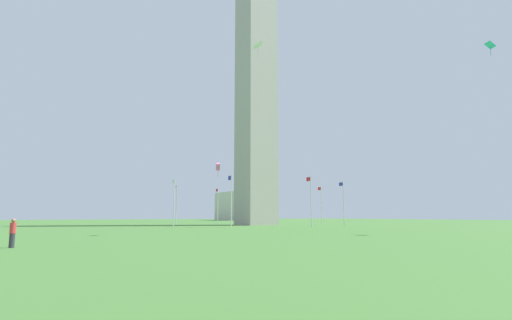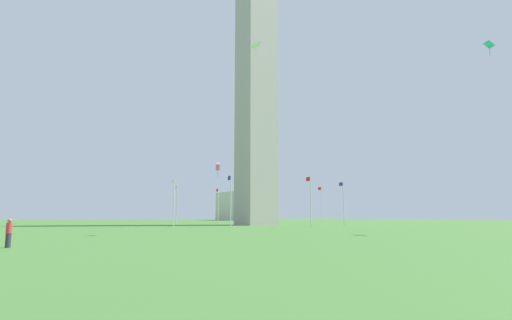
% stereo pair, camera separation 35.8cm
% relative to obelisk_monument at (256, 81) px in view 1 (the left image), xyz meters
% --- Properties ---
extents(ground_plane, '(260.00, 260.00, 0.00)m').
position_rel_obelisk_monument_xyz_m(ground_plane, '(0.00, 0.00, -28.74)').
color(ground_plane, '#3D6B2D').
extents(obelisk_monument, '(6.32, 6.32, 57.48)m').
position_rel_obelisk_monument_xyz_m(obelisk_monument, '(0.00, 0.00, 0.00)').
color(obelisk_monument, '#A8A399').
rests_on(obelisk_monument, ground).
extents(flagpole_n, '(1.12, 0.14, 8.06)m').
position_rel_obelisk_monument_xyz_m(flagpole_n, '(16.63, 0.00, -24.32)').
color(flagpole_n, silver).
rests_on(flagpole_n, ground).
extents(flagpole_ne, '(1.12, 0.14, 8.06)m').
position_rel_obelisk_monument_xyz_m(flagpole_ne, '(11.78, 11.72, -24.32)').
color(flagpole_ne, silver).
rests_on(flagpole_ne, ground).
extents(flagpole_e, '(1.12, 0.14, 8.06)m').
position_rel_obelisk_monument_xyz_m(flagpole_e, '(0.06, 16.57, -24.32)').
color(flagpole_e, silver).
rests_on(flagpole_e, ground).
extents(flagpole_se, '(1.12, 0.14, 8.06)m').
position_rel_obelisk_monument_xyz_m(flagpole_se, '(-11.66, 11.72, -24.32)').
color(flagpole_se, silver).
rests_on(flagpole_se, ground).
extents(flagpole_s, '(1.12, 0.14, 8.06)m').
position_rel_obelisk_monument_xyz_m(flagpole_s, '(-16.51, 0.00, -24.32)').
color(flagpole_s, silver).
rests_on(flagpole_s, ground).
extents(flagpole_sw, '(1.12, 0.14, 8.06)m').
position_rel_obelisk_monument_xyz_m(flagpole_sw, '(-11.66, -11.72, -24.32)').
color(flagpole_sw, silver).
rests_on(flagpole_sw, ground).
extents(flagpole_w, '(1.12, 0.14, 8.06)m').
position_rel_obelisk_monument_xyz_m(flagpole_w, '(0.06, -16.57, -24.32)').
color(flagpole_w, silver).
rests_on(flagpole_w, ground).
extents(flagpole_nw, '(1.12, 0.14, 8.06)m').
position_rel_obelisk_monument_xyz_m(flagpole_nw, '(11.78, -11.72, -24.32)').
color(flagpole_nw, silver).
rests_on(flagpole_nw, ground).
extents(person_red_shirt, '(0.32, 0.32, 1.64)m').
position_rel_obelisk_monument_xyz_m(person_red_shirt, '(-39.22, 40.50, -27.93)').
color(person_red_shirt, '#2D2D38').
rests_on(person_red_shirt, ground).
extents(kite_white_diamond, '(1.37, 1.32, 1.73)m').
position_rel_obelisk_monument_xyz_m(kite_white_diamond, '(-32.55, 19.94, -9.45)').
color(kite_white_diamond, white).
extents(kite_pink_box, '(1.25, 1.00, 2.41)m').
position_rel_obelisk_monument_xyz_m(kite_pink_box, '(-6.44, 11.45, -18.85)').
color(kite_pink_box, pink).
extents(kite_cyan_diamond, '(1.13, 1.04, 1.57)m').
position_rel_obelisk_monument_xyz_m(kite_cyan_diamond, '(-44.65, -1.80, -8.91)').
color(kite_cyan_diamond, '#33C6D1').
extents(distant_building, '(19.07, 14.71, 10.86)m').
position_rel_obelisk_monument_xyz_m(distant_building, '(70.90, -37.57, -23.31)').
color(distant_building, beige).
rests_on(distant_building, ground).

